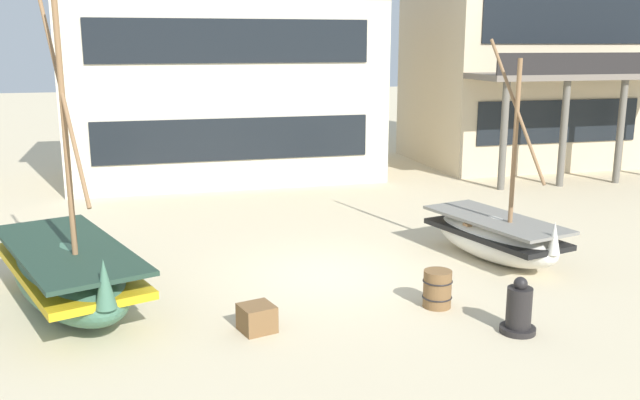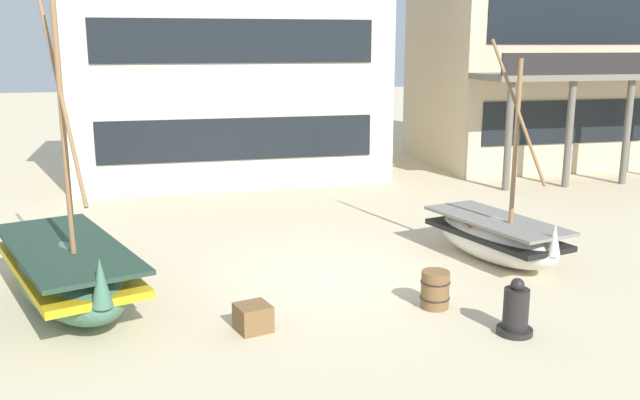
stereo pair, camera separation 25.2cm
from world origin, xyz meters
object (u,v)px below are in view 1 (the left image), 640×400
at_px(fishing_boat_centre_large, 495,236).
at_px(wooden_barrel, 437,289).
at_px(capstan_winch, 519,310).
at_px(fishing_boat_near_left, 69,273).
at_px(harbor_building_annex, 520,24).
at_px(cargo_crate, 257,318).
at_px(harbor_building_main, 222,86).

xyz_separation_m(fishing_boat_centre_large, wooden_barrel, (-2.44, -2.30, -0.20)).
bearing_deg(wooden_barrel, capstan_winch, -59.41).
relative_size(fishing_boat_near_left, wooden_barrel, 8.31).
relative_size(fishing_boat_centre_large, harbor_building_annex, 0.44).
relative_size(cargo_crate, harbor_building_annex, 0.05).
bearing_deg(cargo_crate, fishing_boat_centre_large, 23.34).
height_order(fishing_boat_near_left, wooden_barrel, fishing_boat_near_left).
bearing_deg(fishing_boat_near_left, harbor_building_annex, 37.26).
distance_m(fishing_boat_near_left, wooden_barrel, 6.79).
bearing_deg(cargo_crate, harbor_building_annex, 47.54).
bearing_deg(fishing_boat_centre_large, harbor_building_annex, 58.32).
distance_m(capstan_winch, harbor_building_annex, 18.69).
bearing_deg(harbor_building_main, fishing_boat_centre_large, -68.60).
xyz_separation_m(fishing_boat_centre_large, capstan_winch, (-1.60, -3.72, -0.16)).
relative_size(wooden_barrel, harbor_building_main, 0.06).
bearing_deg(fishing_boat_near_left, capstan_winch, -23.29).
height_order(fishing_boat_centre_large, harbor_building_main, harbor_building_main).
bearing_deg(cargo_crate, fishing_boat_near_left, 147.73).
bearing_deg(cargo_crate, capstan_winch, -15.73).
relative_size(harbor_building_main, harbor_building_annex, 1.01).
bearing_deg(harbor_building_annex, fishing_boat_near_left, -142.74).
height_order(capstan_winch, harbor_building_main, harbor_building_main).
xyz_separation_m(fishing_boat_centre_large, harbor_building_main, (-4.61, 11.75, 2.73)).
bearing_deg(harbor_building_main, fishing_boat_near_left, -109.66).
height_order(harbor_building_main, harbor_building_annex, harbor_building_annex).
distance_m(wooden_barrel, cargo_crate, 3.42).
height_order(wooden_barrel, cargo_crate, wooden_barrel).
relative_size(fishing_boat_near_left, fishing_boat_centre_large, 1.20).
distance_m(fishing_boat_centre_large, harbor_building_annex, 14.82).
bearing_deg(harbor_building_annex, capstan_winch, -119.80).
height_order(fishing_boat_centre_large, wooden_barrel, fishing_boat_centre_large).
relative_size(fishing_boat_near_left, cargo_crate, 10.59).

